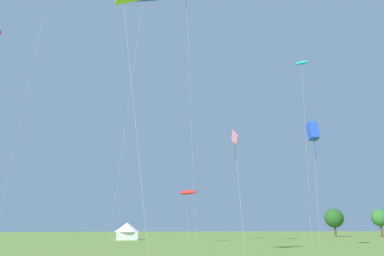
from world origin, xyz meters
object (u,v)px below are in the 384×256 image
at_px(kite_pink_diamond, 235,141).
at_px(kite_black_diamond, 187,12).
at_px(kite_blue_box, 313,131).
at_px(festival_tent_center, 127,230).
at_px(tree_distant_left, 334,218).
at_px(kite_cyan_parafoil, 302,63).
at_px(tree_distant_right, 380,218).
at_px(kite_red_parafoil, 188,192).

xyz_separation_m(kite_pink_diamond, kite_black_diamond, (-0.73, 17.80, 23.94)).
xyz_separation_m(kite_blue_box, kite_black_diamond, (-11.15, 12.77, 21.18)).
xyz_separation_m(festival_tent_center, tree_distant_left, (45.65, 13.90, 2.49)).
xyz_separation_m(kite_black_diamond, tree_distant_left, (38.81, 27.97, -28.93)).
distance_m(kite_pink_diamond, kite_cyan_parafoil, 36.28).
xyz_separation_m(kite_pink_diamond, tree_distant_left, (38.09, 45.77, -4.99)).
bearing_deg(festival_tent_center, kite_cyan_parafoil, -18.32).
relative_size(kite_cyan_parafoil, tree_distant_left, 4.86).
height_order(tree_distant_left, tree_distant_right, tree_distant_left).
height_order(kite_black_diamond, tree_distant_left, kite_black_diamond).
height_order(kite_cyan_parafoil, festival_tent_center, kite_cyan_parafoil).
distance_m(kite_red_parafoil, tree_distant_left, 45.06).
distance_m(kite_blue_box, tree_distant_left, 49.84).
height_order(kite_red_parafoil, tree_distant_right, kite_red_parafoil).
relative_size(kite_red_parafoil, kite_cyan_parafoil, 0.24).
relative_size(tree_distant_left, tree_distant_right, 1.06).
bearing_deg(kite_pink_diamond, kite_black_diamond, 92.34).
distance_m(kite_red_parafoil, kite_cyan_parafoil, 29.87).
relative_size(kite_blue_box, kite_pink_diamond, 1.28).
distance_m(kite_pink_diamond, festival_tent_center, 33.59).
height_order(kite_pink_diamond, festival_tent_center, kite_pink_diamond).
distance_m(kite_red_parafoil, festival_tent_center, 13.93).
bearing_deg(festival_tent_center, kite_pink_diamond, -76.65).
relative_size(kite_cyan_parafoil, festival_tent_center, 7.21).
bearing_deg(tree_distant_left, kite_blue_box, -124.18).
bearing_deg(tree_distant_left, kite_cyan_parafoil, -127.86).
bearing_deg(kite_blue_box, tree_distant_left, 55.82).
bearing_deg(kite_black_diamond, tree_distant_left, 35.77).
bearing_deg(kite_pink_diamond, festival_tent_center, 103.35).
bearing_deg(kite_pink_diamond, tree_distant_right, 41.64).
xyz_separation_m(kite_black_diamond, festival_tent_center, (-6.84, 14.07, -31.42)).
bearing_deg(tree_distant_right, festival_tent_center, -170.89).
xyz_separation_m(tree_distant_left, tree_distant_right, (7.32, -5.40, -0.06)).
relative_size(kite_black_diamond, festival_tent_center, 9.02).
height_order(kite_red_parafoil, tree_distant_left, kite_red_parafoil).
bearing_deg(kite_cyan_parafoil, kite_blue_box, -118.83).
height_order(festival_tent_center, tree_distant_right, tree_distant_right).
bearing_deg(kite_cyan_parafoil, tree_distant_left, 52.14).
bearing_deg(kite_black_diamond, tree_distant_right, 26.06).
height_order(kite_blue_box, kite_black_diamond, kite_black_diamond).
distance_m(kite_black_diamond, tree_distant_left, 55.91).
height_order(kite_cyan_parafoil, tree_distant_right, kite_cyan_parafoil).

